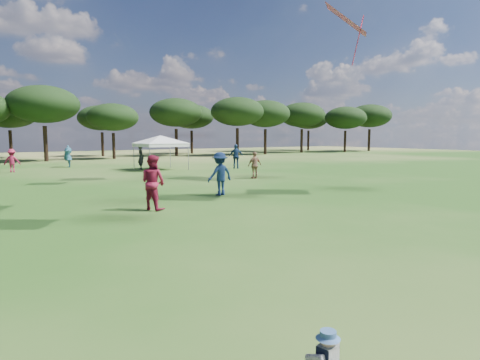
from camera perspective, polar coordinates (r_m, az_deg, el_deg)
name	(u,v)px	position (r m, az deg, el deg)	size (l,w,h in m)	color
tree_line	(30,109)	(48.21, -27.72, 8.99)	(108.78, 17.63, 7.77)	black
tent_right	(160,137)	(31.14, -11.26, 6.02)	(6.59, 6.59, 2.91)	gray
toddler	(326,357)	(4.77, 12.08, -23.44)	(0.40, 0.43, 0.55)	#151A31
festival_crowd	(37,166)	(24.92, -26.87, 1.73)	(29.85, 23.65, 1.93)	olive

